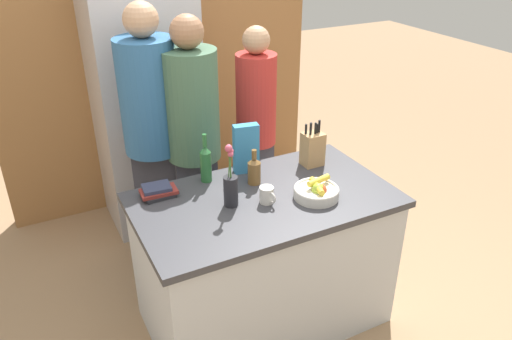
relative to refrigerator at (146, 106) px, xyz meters
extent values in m
plane|color=#A37F5B|center=(0.23, -1.48, -0.97)|extent=(14.00, 14.00, 0.00)
cube|color=silver|center=(0.23, -1.48, -0.55)|extent=(1.38, 0.80, 0.84)
cube|color=#38383D|center=(0.23, -1.48, -0.11)|extent=(1.44, 0.83, 0.04)
cube|color=#9E6B3D|center=(0.23, 0.36, 0.33)|extent=(2.64, 0.12, 2.60)
cube|color=#B7B7BC|center=(0.00, 0.00, 0.00)|extent=(0.74, 0.60, 1.93)
cylinder|color=#B7B7BC|center=(-0.06, -0.31, 0.10)|extent=(0.02, 0.02, 1.06)
cylinder|color=silver|center=(0.48, -1.61, -0.06)|extent=(0.25, 0.25, 0.05)
torus|color=silver|center=(0.48, -1.61, -0.03)|extent=(0.25, 0.25, 0.02)
sphere|color=#99B233|center=(0.48, -1.63, -0.03)|extent=(0.07, 0.07, 0.07)
sphere|color=#C64C23|center=(0.49, -1.64, -0.03)|extent=(0.07, 0.07, 0.07)
cylinder|color=yellow|center=(0.48, -1.62, -0.01)|extent=(0.07, 0.17, 0.03)
cylinder|color=yellow|center=(0.51, -1.59, 0.00)|extent=(0.15, 0.06, 0.03)
cube|color=tan|center=(0.68, -1.26, 0.02)|extent=(0.12, 0.11, 0.21)
cylinder|color=black|center=(0.64, -1.25, 0.15)|extent=(0.01, 0.01, 0.07)
cylinder|color=black|center=(0.65, -1.27, 0.16)|extent=(0.01, 0.01, 0.09)
cylinder|color=black|center=(0.67, -1.25, 0.15)|extent=(0.01, 0.01, 0.08)
cylinder|color=black|center=(0.69, -1.27, 0.15)|extent=(0.01, 0.01, 0.08)
cylinder|color=black|center=(0.71, -1.26, 0.15)|extent=(0.01, 0.01, 0.07)
cylinder|color=black|center=(0.72, -1.26, 0.16)|extent=(0.01, 0.01, 0.09)
cylinder|color=#232328|center=(0.03, -1.47, 0.00)|extent=(0.08, 0.08, 0.17)
cylinder|color=#477538|center=(0.04, -1.47, 0.16)|extent=(0.01, 0.01, 0.15)
sphere|color=#C64C66|center=(0.04, -1.47, 0.23)|extent=(0.03, 0.03, 0.03)
cylinder|color=#477538|center=(0.03, -1.46, 0.17)|extent=(0.02, 0.01, 0.17)
sphere|color=#C64C66|center=(0.03, -1.46, 0.26)|extent=(0.03, 0.03, 0.03)
cylinder|color=#477538|center=(0.03, -1.47, 0.17)|extent=(0.01, 0.01, 0.17)
sphere|color=#C64C66|center=(0.03, -1.47, 0.25)|extent=(0.04, 0.04, 0.04)
cylinder|color=#477538|center=(0.03, -1.47, 0.15)|extent=(0.01, 0.01, 0.14)
sphere|color=#C64C66|center=(0.03, -1.48, 0.22)|extent=(0.03, 0.03, 0.03)
cube|color=teal|center=(0.28, -1.16, 0.07)|extent=(0.16, 0.08, 0.30)
cylinder|color=silver|center=(0.21, -1.53, -0.04)|extent=(0.08, 0.08, 0.09)
torus|color=silver|center=(0.22, -1.58, -0.04)|extent=(0.02, 0.07, 0.06)
cube|color=#232328|center=(-0.29, -1.20, -0.08)|extent=(0.17, 0.13, 0.02)
cube|color=maroon|center=(-0.29, -1.20, -0.06)|extent=(0.21, 0.13, 0.02)
cube|color=#2D334C|center=(-0.29, -1.19, -0.04)|extent=(0.16, 0.13, 0.02)
cylinder|color=brown|center=(0.25, -1.31, -0.02)|extent=(0.08, 0.08, 0.13)
cone|color=brown|center=(0.25, -1.31, 0.06)|extent=(0.08, 0.08, 0.03)
cylinder|color=brown|center=(0.25, -1.31, 0.10)|extent=(0.03, 0.03, 0.06)
cylinder|color=#286633|center=(0.02, -1.16, 0.01)|extent=(0.07, 0.07, 0.18)
cone|color=#286633|center=(0.02, -1.16, 0.12)|extent=(0.07, 0.07, 0.04)
cylinder|color=#286633|center=(0.02, -1.16, 0.17)|extent=(0.02, 0.02, 0.08)
cube|color=#383842|center=(-0.13, -0.61, -0.53)|extent=(0.34, 0.29, 0.88)
cylinder|color=#2D6093|center=(-0.13, -0.61, 0.28)|extent=(0.37, 0.37, 0.74)
sphere|color=tan|center=(-0.13, -0.61, 0.76)|extent=(0.21, 0.21, 0.21)
cube|color=#383842|center=(0.09, -0.76, -0.54)|extent=(0.30, 0.23, 0.85)
cylinder|color=#42664C|center=(0.09, -0.76, 0.24)|extent=(0.35, 0.35, 0.71)
sphere|color=#996B4C|center=(0.09, -0.76, 0.69)|extent=(0.21, 0.21, 0.21)
cube|color=#383842|center=(0.63, -0.61, -0.58)|extent=(0.23, 0.16, 0.78)
cylinder|color=red|center=(0.63, -0.61, 0.14)|extent=(0.29, 0.29, 0.65)
sphere|color=tan|center=(0.63, -0.61, 0.56)|extent=(0.19, 0.19, 0.19)
camera|label=1|loc=(-0.89, -3.57, 1.33)|focal=35.00mm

